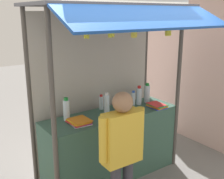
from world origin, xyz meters
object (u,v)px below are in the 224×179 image
object	(u,v)px
water_bottle_center	(147,93)
banana_bunch_rightmost	(168,30)
water_bottle_mid_left	(139,96)
banana_bunch_leftmost	(87,32)
magazine_stack_back_right	(79,122)
magazine_stack_far_left	(157,106)
water_bottle_rear_center	(66,110)
water_bottle_right	(101,102)
water_bottle_back_left	(107,103)
banana_bunch_inner_right	(111,31)
banana_bunch_inner_left	(134,33)
vendor_person	(122,146)
water_bottle_front_right	(133,98)

from	to	relation	value
water_bottle_center	banana_bunch_rightmost	distance (m)	1.13
water_bottle_mid_left	banana_bunch_leftmost	distance (m)	1.65
water_bottle_mid_left	banana_bunch_rightmost	xyz separation A→B (m)	(0.05, -0.49, 1.02)
magazine_stack_back_right	banana_bunch_leftmost	bearing A→B (deg)	-99.07
magazine_stack_back_right	banana_bunch_rightmost	bearing A→B (deg)	-15.90
magazine_stack_far_left	water_bottle_rear_center	bearing A→B (deg)	166.27
water_bottle_right	magazine_stack_back_right	xyz separation A→B (m)	(-0.53, -0.30, -0.08)
magazine_stack_back_right	water_bottle_rear_center	bearing A→B (deg)	108.58
water_bottle_back_left	banana_bunch_inner_right	size ratio (longest dim) A/B	1.11
water_bottle_rear_center	banana_bunch_inner_left	distance (m)	1.33
banana_bunch_rightmost	vendor_person	distance (m)	1.66
water_bottle_rear_center	magazine_stack_back_right	xyz separation A→B (m)	(0.07, -0.21, -0.12)
water_bottle_back_left	magazine_stack_far_left	distance (m)	0.79
banana_bunch_leftmost	banana_bunch_inner_left	world-z (taller)	same
magazine_stack_far_left	banana_bunch_inner_left	xyz separation A→B (m)	(-0.66, -0.22, 1.12)
magazine_stack_back_right	banana_bunch_inner_right	distance (m)	1.22
water_bottle_center	water_bottle_mid_left	size ratio (longest dim) A/B	1.06
water_bottle_mid_left	water_bottle_back_left	bearing A→B (deg)	179.71
magazine_stack_back_right	banana_bunch_inner_right	world-z (taller)	banana_bunch_inner_right
banana_bunch_leftmost	vendor_person	world-z (taller)	banana_bunch_leftmost
water_bottle_back_left	vendor_person	distance (m)	1.01
water_bottle_front_right	vendor_person	world-z (taller)	vendor_person
water_bottle_right	magazine_stack_back_right	bearing A→B (deg)	-150.84
water_bottle_front_right	water_bottle_right	bearing A→B (deg)	167.11
water_bottle_center	water_bottle_right	bearing A→B (deg)	169.83
water_bottle_front_right	banana_bunch_leftmost	size ratio (longest dim) A/B	0.90
banana_bunch_rightmost	water_bottle_right	bearing A→B (deg)	135.74
magazine_stack_far_left	banana_bunch_inner_right	xyz separation A→B (m)	(-1.00, -0.22, 1.15)
banana_bunch_leftmost	water_bottle_center	bearing A→B (deg)	19.90
water_bottle_back_left	magazine_stack_back_right	xyz separation A→B (m)	(-0.53, -0.16, -0.11)
water_bottle_rear_center	banana_bunch_rightmost	distance (m)	1.70
water_bottle_rear_center	water_bottle_center	distance (m)	1.38
water_bottle_right	water_bottle_rear_center	world-z (taller)	water_bottle_rear_center
banana_bunch_inner_left	banana_bunch_inner_right	bearing A→B (deg)	-179.83
banana_bunch_leftmost	vendor_person	distance (m)	1.30
water_bottle_rear_center	banana_bunch_inner_right	world-z (taller)	banana_bunch_inner_right
magazine_stack_far_left	banana_bunch_rightmost	world-z (taller)	banana_bunch_rightmost
banana_bunch_inner_right	water_bottle_back_left	bearing A→B (deg)	61.35
water_bottle_mid_left	magazine_stack_far_left	xyz separation A→B (m)	(0.13, -0.27, -0.11)
water_bottle_front_right	banana_bunch_inner_right	size ratio (longest dim) A/B	0.88
water_bottle_back_left	water_bottle_mid_left	distance (m)	0.60
water_bottle_center	water_bottle_mid_left	bearing A→B (deg)	-177.95
magazine_stack_far_left	water_bottle_mid_left	bearing A→B (deg)	115.57
water_bottle_center	banana_bunch_rightmost	xyz separation A→B (m)	(-0.12, -0.50, 1.01)
water_bottle_center	vendor_person	xyz separation A→B (m)	(-1.19, -0.91, -0.19)
magazine_stack_back_right	banana_bunch_inner_left	size ratio (longest dim) A/B	1.09
water_bottle_right	vendor_person	distance (m)	1.14
water_bottle_rear_center	magazine_stack_far_left	distance (m)	1.38
magazine_stack_far_left	banana_bunch_rightmost	distance (m)	1.15
vendor_person	water_bottle_mid_left	bearing A→B (deg)	-137.01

